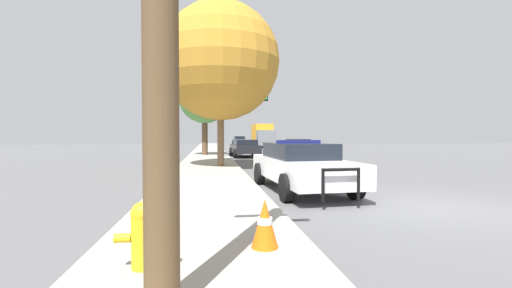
{
  "coord_description": "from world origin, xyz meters",
  "views": [
    {
      "loc": [
        -5.03,
        -7.02,
        1.63
      ],
      "look_at": [
        -1.31,
        20.18,
        0.91
      ],
      "focal_mm": 24.0,
      "sensor_mm": 36.0,
      "label": 1
    }
  ],
  "objects_px": {
    "car_background_distant": "(239,141)",
    "tree_sidewalk_near": "(220,62)",
    "police_car": "(300,165)",
    "tree_sidewalk_mid": "(205,98)",
    "car_background_oncoming": "(299,146)",
    "car_background_midblock": "(245,148)",
    "box_truck": "(263,135)",
    "traffic_cone": "(265,223)",
    "fire_hydrant": "(143,233)",
    "traffic_light": "(239,106)"
  },
  "relations": [
    {
      "from": "car_background_distant",
      "to": "tree_sidewalk_near",
      "type": "height_order",
      "value": "tree_sidewalk_near"
    },
    {
      "from": "police_car",
      "to": "tree_sidewalk_mid",
      "type": "distance_m",
      "value": 17.08
    },
    {
      "from": "car_background_oncoming",
      "to": "car_background_midblock",
      "type": "height_order",
      "value": "car_background_oncoming"
    },
    {
      "from": "car_background_distant",
      "to": "car_background_midblock",
      "type": "xyz_separation_m",
      "value": [
        -1.77,
        -25.31,
        -0.07
      ]
    },
    {
      "from": "tree_sidewalk_near",
      "to": "car_background_midblock",
      "type": "bearing_deg",
      "value": 76.53
    },
    {
      "from": "car_background_distant",
      "to": "car_background_midblock",
      "type": "height_order",
      "value": "car_background_distant"
    },
    {
      "from": "police_car",
      "to": "box_truck",
      "type": "relative_size",
      "value": 0.66
    },
    {
      "from": "traffic_cone",
      "to": "police_car",
      "type": "bearing_deg",
      "value": 70.0
    },
    {
      "from": "car_background_oncoming",
      "to": "tree_sidewalk_near",
      "type": "height_order",
      "value": "tree_sidewalk_near"
    },
    {
      "from": "fire_hydrant",
      "to": "tree_sidewalk_mid",
      "type": "bearing_deg",
      "value": 88.96
    },
    {
      "from": "box_truck",
      "to": "traffic_cone",
      "type": "distance_m",
      "value": 41.52
    },
    {
      "from": "car_background_midblock",
      "to": "box_truck",
      "type": "bearing_deg",
      "value": 74.78
    },
    {
      "from": "car_background_midblock",
      "to": "traffic_light",
      "type": "bearing_deg",
      "value": -111.31
    },
    {
      "from": "car_background_distant",
      "to": "tree_sidewalk_mid",
      "type": "relative_size",
      "value": 0.63
    },
    {
      "from": "box_truck",
      "to": "car_background_midblock",
      "type": "bearing_deg",
      "value": 78.31
    },
    {
      "from": "traffic_light",
      "to": "car_background_midblock",
      "type": "relative_size",
      "value": 1.15
    },
    {
      "from": "car_background_midblock",
      "to": "box_truck",
      "type": "xyz_separation_m",
      "value": [
        4.52,
        20.26,
        0.95
      ]
    },
    {
      "from": "car_background_oncoming",
      "to": "tree_sidewalk_mid",
      "type": "height_order",
      "value": "tree_sidewalk_mid"
    },
    {
      "from": "box_truck",
      "to": "tree_sidewalk_near",
      "type": "height_order",
      "value": "tree_sidewalk_near"
    },
    {
      "from": "tree_sidewalk_mid",
      "to": "car_background_oncoming",
      "type": "bearing_deg",
      "value": 15.65
    },
    {
      "from": "traffic_light",
      "to": "car_background_distant",
      "type": "height_order",
      "value": "traffic_light"
    },
    {
      "from": "car_background_distant",
      "to": "tree_sidewalk_near",
      "type": "distance_m",
      "value": 34.43
    },
    {
      "from": "traffic_light",
      "to": "car_background_midblock",
      "type": "distance_m",
      "value": 3.42
    },
    {
      "from": "police_car",
      "to": "car_background_oncoming",
      "type": "height_order",
      "value": "police_car"
    },
    {
      "from": "police_car",
      "to": "tree_sidewalk_near",
      "type": "height_order",
      "value": "tree_sidewalk_near"
    },
    {
      "from": "tree_sidewalk_mid",
      "to": "car_background_distant",
      "type": "bearing_deg",
      "value": 79.03
    },
    {
      "from": "police_car",
      "to": "fire_hydrant",
      "type": "xyz_separation_m",
      "value": [
        -3.4,
        -5.81,
        -0.23
      ]
    },
    {
      "from": "police_car",
      "to": "car_background_distant",
      "type": "relative_size",
      "value": 1.32
    },
    {
      "from": "car_background_oncoming",
      "to": "tree_sidewalk_near",
      "type": "distance_m",
      "value": 14.4
    },
    {
      "from": "car_background_distant",
      "to": "tree_sidewalk_mid",
      "type": "height_order",
      "value": "tree_sidewalk_mid"
    },
    {
      "from": "traffic_light",
      "to": "traffic_cone",
      "type": "xyz_separation_m",
      "value": [
        -1.3,
        -19.03,
        -3.15
      ]
    },
    {
      "from": "police_car",
      "to": "fire_hydrant",
      "type": "height_order",
      "value": "police_car"
    },
    {
      "from": "traffic_light",
      "to": "car_background_midblock",
      "type": "bearing_deg",
      "value": 71.33
    },
    {
      "from": "car_background_midblock",
      "to": "tree_sidewalk_mid",
      "type": "relative_size",
      "value": 0.68
    },
    {
      "from": "police_car",
      "to": "car_background_distant",
      "type": "xyz_separation_m",
      "value": [
        1.73,
        40.77,
        0.02
      ]
    },
    {
      "from": "tree_sidewalk_near",
      "to": "traffic_cone",
      "type": "xyz_separation_m",
      "value": [
        0.19,
        -12.13,
        -4.71
      ]
    },
    {
      "from": "traffic_light",
      "to": "car_background_oncoming",
      "type": "height_order",
      "value": "traffic_light"
    },
    {
      "from": "police_car",
      "to": "tree_sidewalk_mid",
      "type": "bearing_deg",
      "value": -83.56
    },
    {
      "from": "car_background_oncoming",
      "to": "traffic_cone",
      "type": "height_order",
      "value": "car_background_oncoming"
    },
    {
      "from": "police_car",
      "to": "traffic_cone",
      "type": "distance_m",
      "value": 5.64
    },
    {
      "from": "police_car",
      "to": "traffic_light",
      "type": "height_order",
      "value": "traffic_light"
    },
    {
      "from": "car_background_oncoming",
      "to": "tree_sidewalk_mid",
      "type": "bearing_deg",
      "value": 13.89
    },
    {
      "from": "car_background_oncoming",
      "to": "car_background_distant",
      "type": "xyz_separation_m",
      "value": [
        -3.16,
        22.16,
        0.06
      ]
    },
    {
      "from": "box_truck",
      "to": "traffic_cone",
      "type": "xyz_separation_m",
      "value": [
        -6.4,
        -41.01,
        -1.19
      ]
    },
    {
      "from": "fire_hydrant",
      "to": "tree_sidewalk_mid",
      "type": "xyz_separation_m",
      "value": [
        0.4,
        22.21,
        3.9
      ]
    },
    {
      "from": "car_background_midblock",
      "to": "fire_hydrant",
      "type": "bearing_deg",
      "value": -101.59
    },
    {
      "from": "tree_sidewalk_near",
      "to": "tree_sidewalk_mid",
      "type": "bearing_deg",
      "value": 95.28
    },
    {
      "from": "fire_hydrant",
      "to": "car_background_midblock",
      "type": "relative_size",
      "value": 0.18
    },
    {
      "from": "car_background_oncoming",
      "to": "police_car",
      "type": "bearing_deg",
      "value": 73.53
    },
    {
      "from": "car_background_distant",
      "to": "traffic_cone",
      "type": "distance_m",
      "value": 46.2
    }
  ]
}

